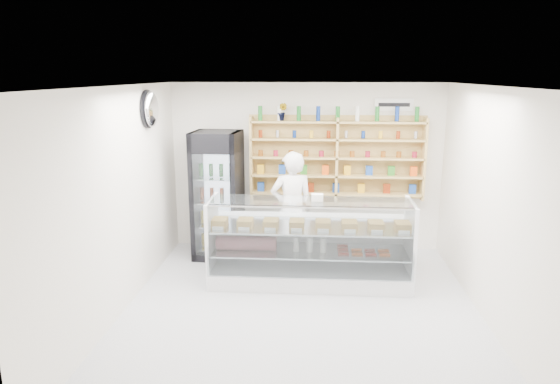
{
  "coord_description": "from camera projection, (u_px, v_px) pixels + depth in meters",
  "views": [
    {
      "loc": [
        0.14,
        -5.76,
        2.94
      ],
      "look_at": [
        -0.33,
        0.9,
        1.35
      ],
      "focal_mm": 32.0,
      "sensor_mm": 36.0,
      "label": 1
    }
  ],
  "objects": [
    {
      "name": "shop_worker",
      "position": [
        292.0,
        209.0,
        7.69
      ],
      "size": [
        0.72,
        0.54,
        1.8
      ],
      "primitive_type": "imported",
      "rotation": [
        0.0,
        0.0,
        3.31
      ],
      "color": "silver",
      "rests_on": "floor"
    },
    {
      "name": "wall_sign",
      "position": [
        394.0,
        105.0,
        8.01
      ],
      "size": [
        0.62,
        0.03,
        0.2
      ],
      "primitive_type": "cube",
      "color": "white",
      "rests_on": "back_wall"
    },
    {
      "name": "display_counter",
      "position": [
        309.0,
        260.0,
        7.13
      ],
      "size": [
        2.83,
        0.85,
        1.23
      ],
      "color": "white",
      "rests_on": "floor"
    },
    {
      "name": "potted_plant",
      "position": [
        282.0,
        112.0,
        8.04
      ],
      "size": [
        0.18,
        0.16,
        0.29
      ],
      "primitive_type": "imported",
      "rotation": [
        0.0,
        0.0,
        -0.24
      ],
      "color": "#1E6626",
      "rests_on": "wall_shelving"
    },
    {
      "name": "drinks_cooler",
      "position": [
        218.0,
        195.0,
        8.03
      ],
      "size": [
        0.78,
        0.77,
        2.06
      ],
      "rotation": [
        0.0,
        0.0,
        -0.06
      ],
      "color": "black",
      "rests_on": "floor"
    },
    {
      "name": "wall_shelving",
      "position": [
        337.0,
        158.0,
        8.15
      ],
      "size": [
        2.84,
        0.28,
        1.33
      ],
      "color": "tan",
      "rests_on": "back_wall"
    },
    {
      "name": "room",
      "position": [
        302.0,
        206.0,
        5.96
      ],
      "size": [
        5.0,
        5.0,
        5.0
      ],
      "color": "silver",
      "rests_on": "ground"
    },
    {
      "name": "security_mirror",
      "position": [
        151.0,
        109.0,
        7.03
      ],
      "size": [
        0.15,
        0.5,
        0.5
      ],
      "primitive_type": "ellipsoid",
      "color": "silver",
      "rests_on": "left_wall"
    }
  ]
}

